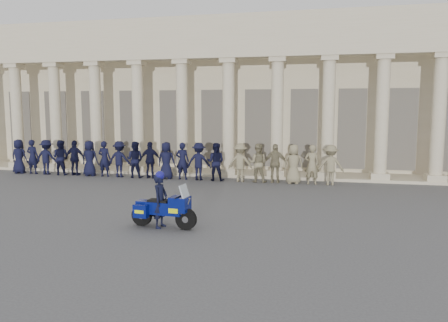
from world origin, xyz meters
The scene contains 5 objects.
ground centered at (0.00, 0.00, 0.00)m, with size 90.00×90.00×0.00m, color #4A4A4D.
building centered at (0.00, 14.74, 4.52)m, with size 40.00×12.50×9.00m.
officer_rank centered at (-4.42, 6.48, 0.97)m, with size 18.31×0.73×1.94m.
motorcycle centered at (-1.07, -2.49, 0.60)m, with size 2.18×0.92×1.40m.
rider centered at (-1.19, -2.48, 0.88)m, with size 0.46×0.65×1.78m.
Camera 1 is at (3.65, -14.94, 3.69)m, focal length 35.00 mm.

